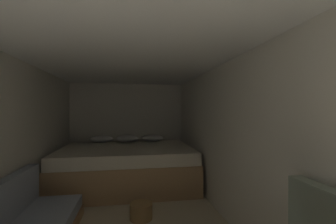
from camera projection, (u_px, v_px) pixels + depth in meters
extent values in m
cube|color=silver|center=(128.00, 128.00, 5.23)|extent=(2.68, 0.05, 2.07)
cube|color=silver|center=(235.00, 143.00, 2.70)|extent=(0.05, 5.52, 2.07)
cube|color=white|center=(125.00, 52.00, 2.48)|extent=(2.68, 5.52, 0.05)
cube|color=tan|center=(127.00, 171.00, 4.27)|extent=(2.46, 1.80, 0.53)
cube|color=beige|center=(127.00, 152.00, 4.27)|extent=(2.42, 1.76, 0.21)
ellipsoid|color=white|center=(102.00, 139.00, 4.85)|extent=(0.49, 0.32, 0.15)
ellipsoid|color=white|center=(152.00, 138.00, 5.04)|extent=(0.49, 0.32, 0.15)
ellipsoid|color=white|center=(128.00, 139.00, 4.95)|extent=(0.49, 0.32, 0.15)
cylinder|color=olive|center=(141.00, 211.00, 2.93)|extent=(0.30, 0.30, 0.21)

